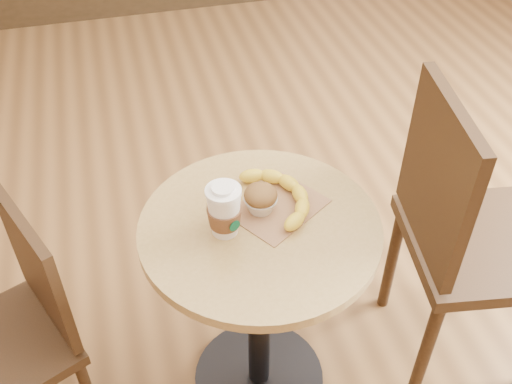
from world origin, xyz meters
TOP-DOWN VIEW (x-y plane):
  - cafe_table at (0.10, -0.11)m, footprint 0.65×0.65m
  - chair_left at (-0.59, -0.05)m, footprint 0.48×0.48m
  - chair_right at (0.74, -0.12)m, footprint 0.52×0.52m
  - kraft_bag at (0.17, -0.06)m, footprint 0.30×0.28m
  - coffee_cup at (0.01, -0.11)m, footprint 0.09×0.09m
  - muffin at (0.12, -0.05)m, footprint 0.09×0.09m
  - banana at (0.18, -0.04)m, footprint 0.23×0.31m

SIDE VIEW (x-z plane):
  - chair_left at x=-0.59m, z-range 0.04..0.87m
  - cafe_table at x=0.10m, z-range 0.14..0.89m
  - chair_right at x=0.74m, z-range 0.05..1.09m
  - kraft_bag at x=0.17m, z-range 0.75..0.75m
  - banana at x=0.18m, z-range 0.75..0.79m
  - muffin at x=0.12m, z-range 0.75..0.83m
  - coffee_cup at x=0.01m, z-range 0.74..0.89m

